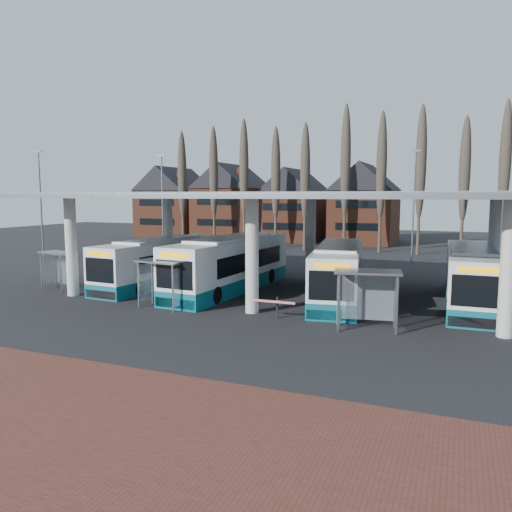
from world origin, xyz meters
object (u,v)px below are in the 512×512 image
at_px(bus_1, 231,265).
at_px(shelter_1, 164,273).
at_px(bus_0, 161,263).
at_px(shelter_0, 60,262).
at_px(bus_2, 338,273).
at_px(bus_3, 471,277).
at_px(shelter_2, 367,286).

distance_m(bus_1, shelter_1, 6.10).
distance_m(bus_0, shelter_0, 6.52).
xyz_separation_m(bus_2, bus_3, (7.32, 1.22, 0.01)).
relative_size(bus_2, shelter_2, 3.74).
relative_size(bus_3, shelter_0, 4.05).
height_order(bus_0, bus_1, bus_1).
bearing_deg(bus_2, shelter_2, -75.88).
bearing_deg(shelter_2, shelter_0, 163.07).
xyz_separation_m(bus_3, shelter_1, (-15.64, -7.33, 0.37)).
bearing_deg(shelter_1, bus_3, 32.99).
distance_m(shelter_1, shelter_2, 11.14).
height_order(shelter_0, shelter_2, shelter_2).
height_order(bus_1, bus_2, bus_1).
distance_m(bus_3, shelter_1, 17.28).
relative_size(bus_0, shelter_0, 4.01).
xyz_separation_m(bus_1, shelter_0, (-10.42, -4.05, 0.16)).
distance_m(shelter_0, shelter_1, 9.35).
relative_size(shelter_1, shelter_2, 0.94).
xyz_separation_m(bus_0, shelter_1, (4.09, -6.00, 0.40)).
bearing_deg(shelter_0, bus_3, 26.92).
xyz_separation_m(bus_1, bus_3, (14.37, 1.37, -0.10)).
relative_size(bus_0, shelter_1, 3.91).
height_order(bus_1, bus_3, bus_1).
bearing_deg(bus_3, shelter_2, -122.16).
distance_m(bus_3, shelter_2, 8.87).
bearing_deg(shelter_2, shelter_1, 167.75).
xyz_separation_m(bus_0, bus_1, (5.36, -0.04, 0.13)).
relative_size(bus_1, bus_3, 1.07).
height_order(bus_1, shelter_1, bus_1).
bearing_deg(bus_0, shelter_1, -51.72).
bearing_deg(bus_1, shelter_1, -98.71).
height_order(bus_3, shelter_2, bus_3).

